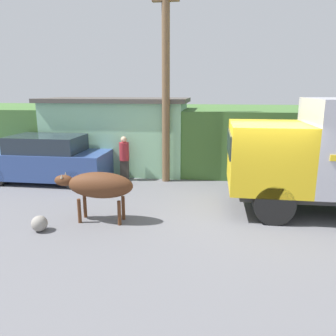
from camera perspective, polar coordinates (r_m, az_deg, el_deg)
The scene contains 8 objects.
ground_plane at distance 9.09m, azimuth 14.85°, elevation -8.19°, with size 60.00×60.00×0.00m, color slate.
hillside_embankment at distance 14.97m, azimuth 12.42°, elevation 5.42°, with size 32.00×5.98×2.51m.
building_backdrop at distance 13.64m, azimuth -8.93°, elevation 5.79°, with size 5.82×2.70×2.95m.
brown_cow at distance 8.40m, azimuth -12.01°, elevation -3.00°, with size 2.04×0.66×1.29m.
parked_suv at distance 12.63m, azimuth -20.56°, elevation 1.36°, with size 4.56×1.76×1.69m.
pedestrian_on_hill at distance 12.09m, azimuth -7.61°, elevation 1.98°, with size 0.37×0.37×1.64m.
utility_pole at distance 11.66m, azimuth -0.38°, elevation 14.97°, with size 0.90×0.28×6.97m.
roadside_rock at distance 8.46m, azimuth -21.48°, elevation -8.98°, with size 0.38×0.38×0.38m.
Camera 1 is at (-1.14, -8.39, 3.30)m, focal length 35.00 mm.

